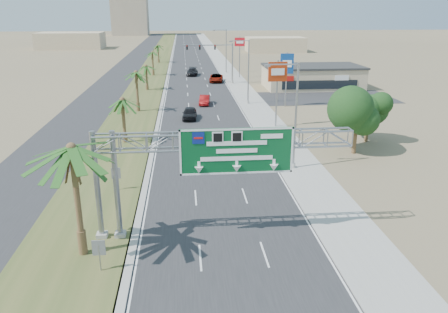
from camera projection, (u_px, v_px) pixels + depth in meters
road at (192, 62)px, 124.08m from camera, size 12.00×300.00×0.02m
sidewalk_right at (222, 62)px, 124.81m from camera, size 4.00×300.00×0.10m
median_grass at (157, 63)px, 123.19m from camera, size 7.00×300.00×0.12m
opposing_road at (132, 63)px, 122.59m from camera, size 8.00×300.00×0.02m
sign_gantry at (212, 149)px, 27.68m from camera, size 16.75×1.24×7.50m
palm_near at (71, 149)px, 24.87m from camera, size 5.70×5.70×8.35m
palm_row_b at (122, 101)px, 48.13m from camera, size 3.99×3.99×5.95m
palm_row_c at (136, 73)px, 62.97m from camera, size 3.99×3.99×6.75m
palm_row_d at (146, 66)px, 80.34m from camera, size 3.99×3.99×5.45m
palm_row_e at (152, 53)px, 98.04m from camera, size 3.99×3.99×6.15m
palm_row_f at (158, 46)px, 121.74m from camera, size 3.99×3.99×5.75m
streetlight_near at (293, 121)px, 40.24m from camera, size 3.27×0.44×10.00m
streetlight_mid at (247, 75)px, 68.52m from camera, size 3.27×0.44×10.00m
streetlight_far at (225, 53)px, 102.47m from camera, size 3.27×0.44×10.00m
signal_mast at (222, 60)px, 87.12m from camera, size 10.28×0.71×8.00m
store_building at (312, 77)px, 83.88m from camera, size 18.00×10.00×4.00m
oak_near at (357, 111)px, 44.74m from camera, size 4.50×4.50×6.80m
oak_far at (369, 109)px, 49.00m from camera, size 3.50×3.50×5.60m
median_signback_a at (99, 250)px, 24.87m from camera, size 0.75×0.08×2.08m
median_signback_b at (116, 175)px, 36.12m from camera, size 0.75×0.08×2.08m
tower_distant at (129, 3)px, 247.66m from camera, size 20.00×16.00×35.00m
building_distant_left at (71, 41)px, 166.32m from camera, size 24.00×14.00×6.00m
building_distant_right at (275, 45)px, 154.19m from camera, size 20.00×12.00×5.00m
car_left_lane at (190, 113)px, 60.25m from camera, size 2.18×4.76×1.58m
car_mid_lane at (205, 100)px, 69.36m from camera, size 2.05×4.57×1.45m
car_right_lane at (216, 78)px, 90.84m from camera, size 3.32×6.02×1.60m
car_far at (192, 72)px, 99.59m from camera, size 2.89×5.89×1.65m
pole_sign_red_near at (278, 75)px, 54.34m from camera, size 2.42×0.55×8.49m
pole_sign_blue at (287, 66)px, 66.17m from camera, size 2.02×0.50×8.32m
pole_sign_red_far at (240, 45)px, 94.46m from camera, size 2.22×0.69×8.81m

